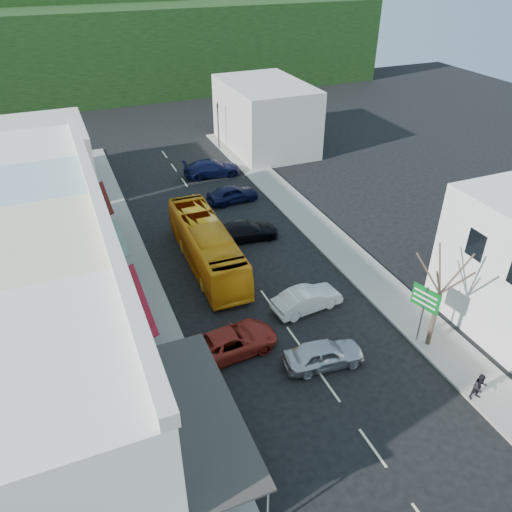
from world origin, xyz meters
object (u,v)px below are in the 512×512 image
at_px(street_tree, 440,294).
at_px(direction_sign, 422,315).
at_px(traffic_signal, 218,126).
at_px(bus, 207,246).
at_px(car_red, 231,342).
at_px(pedestrian_right, 480,386).
at_px(car_white, 307,300).
at_px(car_silver, 324,355).
at_px(pedestrian_left, 148,326).

bearing_deg(street_tree, direction_sign, 125.34).
bearing_deg(traffic_signal, bus, 74.48).
xyz_separation_m(car_red, traffic_signal, (9.88, 31.00, 1.87)).
bearing_deg(pedestrian_right, traffic_signal, 100.07).
height_order(bus, street_tree, street_tree).
relative_size(bus, direction_sign, 3.01).
height_order(direction_sign, street_tree, street_tree).
bearing_deg(car_white, car_silver, 156.90).
relative_size(bus, traffic_signal, 2.26).
height_order(car_white, pedestrian_left, pedestrian_left).
height_order(bus, pedestrian_left, bus).
bearing_deg(car_silver, direction_sign, -87.76).
relative_size(car_silver, traffic_signal, 0.86).
height_order(bus, pedestrian_right, bus).
distance_m(car_red, traffic_signal, 32.59).
bearing_deg(street_tree, car_white, 130.81).
bearing_deg(car_white, pedestrian_left, 78.37).
xyz_separation_m(car_white, car_red, (-5.72, -1.83, 0.00)).
distance_m(pedestrian_left, street_tree, 16.25).
bearing_deg(direction_sign, pedestrian_right, -106.78).
xyz_separation_m(bus, car_red, (-1.52, -9.09, -0.85)).
xyz_separation_m(car_red, pedestrian_right, (10.23, -8.02, 0.30)).
bearing_deg(bus, car_silver, -76.06).
xyz_separation_m(pedestrian_right, street_tree, (0.36, 4.22, 2.68)).
distance_m(car_silver, direction_sign, 6.07).
xyz_separation_m(car_silver, direction_sign, (5.93, -0.42, 1.23)).
height_order(bus, car_silver, bus).
distance_m(bus, car_silver, 12.30).
height_order(street_tree, traffic_signal, street_tree).
bearing_deg(direction_sign, car_red, 145.33).
bearing_deg(car_red, street_tree, -114.97).
relative_size(bus, street_tree, 1.57).
relative_size(bus, car_white, 2.64).
distance_m(car_white, pedestrian_right, 10.84).
height_order(car_silver, street_tree, street_tree).
bearing_deg(car_silver, traffic_signal, -3.11).
xyz_separation_m(bus, pedestrian_right, (8.70, -17.11, -0.55)).
distance_m(bus, traffic_signal, 23.47).
bearing_deg(car_silver, pedestrian_left, 62.17).
distance_m(bus, pedestrian_right, 19.21).
relative_size(bus, pedestrian_right, 6.82).
bearing_deg(car_red, pedestrian_left, 50.34).
bearing_deg(bus, traffic_signal, 70.04).
height_order(pedestrian_right, street_tree, street_tree).
bearing_deg(bus, pedestrian_right, -62.14).
bearing_deg(car_red, car_white, -77.46).
bearing_deg(car_white, traffic_signal, -14.28).
relative_size(street_tree, traffic_signal, 1.44).
distance_m(bus, car_white, 8.43).
bearing_deg(car_red, bus, -14.73).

